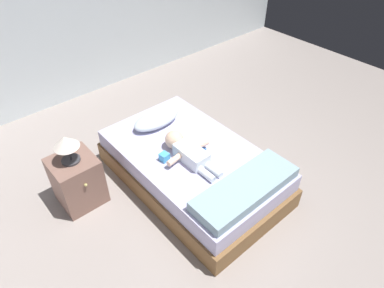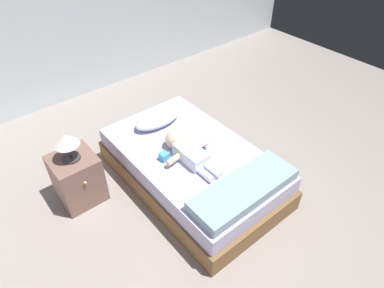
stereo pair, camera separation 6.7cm
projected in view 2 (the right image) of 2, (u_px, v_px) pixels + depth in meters
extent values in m
plane|color=gray|center=(231.00, 217.00, 3.18)|extent=(8.00, 8.00, 0.00)
cube|color=silver|center=(68.00, 0.00, 4.15)|extent=(8.00, 0.12, 2.56)
cube|color=brown|center=(192.00, 173.00, 3.48)|extent=(1.12, 1.88, 0.22)
cube|color=#B7B3DA|center=(192.00, 159.00, 3.35)|extent=(1.08, 1.80, 0.18)
ellipsoid|color=silver|center=(158.00, 119.00, 3.60)|extent=(0.54, 0.27, 0.14)
cube|color=white|center=(191.00, 155.00, 3.16)|extent=(0.18, 0.35, 0.13)
sphere|color=beige|center=(175.00, 139.00, 3.29)|extent=(0.19, 0.19, 0.19)
cylinder|color=beige|center=(174.00, 159.00, 3.11)|extent=(0.17, 0.08, 0.06)
cylinder|color=beige|center=(201.00, 145.00, 3.27)|extent=(0.17, 0.08, 0.06)
cylinder|color=white|center=(205.00, 174.00, 3.01)|extent=(0.06, 0.19, 0.06)
cylinder|color=white|center=(213.00, 170.00, 3.05)|extent=(0.06, 0.19, 0.06)
cube|color=#3C80E1|center=(201.00, 147.00, 3.34)|extent=(0.04, 0.14, 0.01)
cube|color=white|center=(195.00, 143.00, 3.37)|extent=(0.02, 0.03, 0.01)
cube|color=#7B594D|center=(78.00, 178.00, 3.22)|extent=(0.40, 0.40, 0.51)
sphere|color=tan|center=(85.00, 183.00, 3.02)|extent=(0.03, 0.03, 0.03)
cylinder|color=#333338|center=(71.00, 158.00, 3.05)|extent=(0.17, 0.17, 0.02)
cylinder|color=#333338|center=(69.00, 151.00, 2.99)|extent=(0.02, 0.02, 0.15)
cone|color=silver|center=(66.00, 140.00, 2.91)|extent=(0.23, 0.23, 0.11)
cube|color=#88A5B5|center=(244.00, 189.00, 2.84)|extent=(1.01, 0.36, 0.10)
cube|color=#44A6E2|center=(164.00, 156.00, 3.18)|extent=(0.09, 0.09, 0.08)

